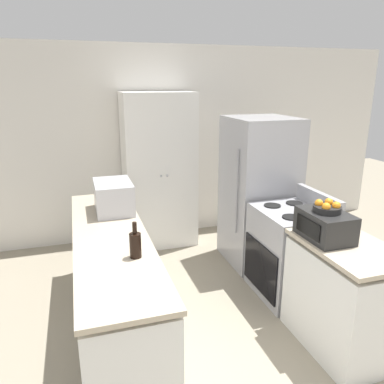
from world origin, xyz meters
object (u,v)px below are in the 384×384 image
Objects in this scene: toaster_oven at (325,225)px; stove at (290,252)px; refrigerator at (259,192)px; wine_bottle at (135,244)px; microwave at (114,197)px; pantry_cabinet at (159,171)px; fruit_bowl at (327,207)px.

stove is at bearing 78.31° from toaster_oven.
refrigerator reaches higher than wine_bottle.
microwave reaches higher than stove.
stove is at bearing -16.89° from microwave.
pantry_cabinet reaches higher than stove.
wine_bottle reaches higher than toaster_oven.
toaster_oven is (0.83, -2.35, 0.02)m from pantry_cabinet.
refrigerator is (1.01, -0.87, -0.13)m from pantry_cabinet.
stove is 3.99× the size of wine_bottle.
stove is at bearing -59.98° from pantry_cabinet.
stove is (0.97, -1.68, -0.54)m from pantry_cabinet.
microwave is (-1.68, 0.51, 0.59)m from stove.
pantry_cabinet is at bearing 58.71° from microwave.
stove is 0.99m from fruit_bowl.
microwave is 1.15× the size of toaster_oven.
wine_bottle is 1.50m from toaster_oven.
pantry_cabinet is 7.48× the size of wine_bottle.
stove is 0.89m from toaster_oven.
pantry_cabinet reaches higher than refrigerator.
pantry_cabinet is 4.59× the size of toaster_oven.
pantry_cabinet is 2.01m from stove.
fruit_bowl is (-0.18, -1.48, 0.30)m from refrigerator.
wine_bottle is 1.24× the size of fruit_bowl.
wine_bottle is at bearing -87.96° from microwave.
stove is 1.85m from microwave.
wine_bottle is at bearing -140.98° from refrigerator.
fruit_bowl reaches higher than toaster_oven.
pantry_cabinet is 1.15× the size of refrigerator.
pantry_cabinet is at bearing 109.43° from toaster_oven.
fruit_bowl is at bearing -37.56° from microwave.
refrigerator is at bearing 83.09° from toaster_oven.
microwave is 1.94m from toaster_oven.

